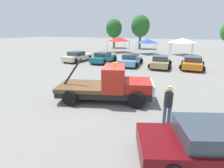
{
  "coord_description": "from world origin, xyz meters",
  "views": [
    {
      "loc": [
        4.15,
        -8.94,
        4.05
      ],
      "look_at": [
        0.5,
        0.0,
        1.05
      ],
      "focal_mm": 28.0,
      "sensor_mm": 36.0,
      "label": 1
    }
  ],
  "objects": [
    {
      "name": "canopy_tent_blue",
      "position": [
        -1.96,
        22.12,
        2.22
      ],
      "size": [
        3.12,
        3.12,
        2.59
      ],
      "color": "#9E9EA3",
      "rests_on": "ground"
    },
    {
      "name": "parked_car_cream",
      "position": [
        -8.96,
        10.91,
        0.65
      ],
      "size": [
        2.73,
        4.55,
        1.34
      ],
      "rotation": [
        0.0,
        0.0,
        1.45
      ],
      "color": "beige",
      "rests_on": "ground"
    },
    {
      "name": "tree_center",
      "position": [
        -5.3,
        30.82,
        4.83
      ],
      "size": [
        4.03,
        4.03,
        7.2
      ],
      "color": "brown",
      "rests_on": "ground"
    },
    {
      "name": "parked_car_orange",
      "position": [
        5.17,
        11.75,
        0.65
      ],
      "size": [
        2.62,
        4.69,
        1.34
      ],
      "rotation": [
        0.0,
        0.0,
        1.52
      ],
      "color": "orange",
      "rests_on": "ground"
    },
    {
      "name": "person_near_truck",
      "position": [
        3.76,
        -1.47,
        1.03
      ],
      "size": [
        0.39,
        0.39,
        1.75
      ],
      "rotation": [
        0.0,
        0.0,
        1.9
      ],
      "color": "#475B84",
      "rests_on": "ground"
    },
    {
      "name": "tow_truck",
      "position": [
        0.32,
        0.1,
        0.9
      ],
      "size": [
        5.88,
        3.54,
        2.51
      ],
      "rotation": [
        0.0,
        0.0,
        0.29
      ],
      "color": "black",
      "rests_on": "ground"
    },
    {
      "name": "parked_car_teal",
      "position": [
        -5.36,
        11.44,
        0.65
      ],
      "size": [
        2.48,
        4.54,
        1.34
      ],
      "rotation": [
        0.0,
        0.0,
        1.54
      ],
      "color": "#196670",
      "rests_on": "ground"
    },
    {
      "name": "tree_right",
      "position": [
        -11.42,
        30.47,
        4.37
      ],
      "size": [
        3.65,
        3.65,
        6.51
      ],
      "color": "brown",
      "rests_on": "ground"
    },
    {
      "name": "canopy_tent_red",
      "position": [
        -7.38,
        22.63,
        2.41
      ],
      "size": [
        3.34,
        3.34,
        2.81
      ],
      "color": "#9E9EA3",
      "rests_on": "ground"
    },
    {
      "name": "parked_car_skyblue",
      "position": [
        -1.56,
        10.98,
        0.65
      ],
      "size": [
        2.63,
        4.82,
        1.34
      ],
      "rotation": [
        0.0,
        0.0,
        1.64
      ],
      "color": "#669ED1",
      "rests_on": "ground"
    },
    {
      "name": "canopy_tent_white",
      "position": [
        3.68,
        23.24,
        2.4
      ],
      "size": [
        3.54,
        3.54,
        2.79
      ],
      "color": "#9E9EA3",
      "rests_on": "ground"
    },
    {
      "name": "ground_plane",
      "position": [
        0.0,
        0.0,
        0.0
      ],
      "size": [
        160.0,
        160.0,
        0.0
      ],
      "primitive_type": "plane",
      "color": "gray"
    },
    {
      "name": "foreground_car",
      "position": [
        5.43,
        -3.45,
        0.65
      ],
      "size": [
        5.29,
        3.46,
        1.34
      ],
      "rotation": [
        0.0,
        0.0,
        0.35
      ],
      "color": "#5B0A0F",
      "rests_on": "ground"
    },
    {
      "name": "parked_car_tan",
      "position": [
        1.87,
        10.95,
        0.65
      ],
      "size": [
        2.5,
        4.28,
        1.34
      ],
      "rotation": [
        0.0,
        0.0,
        1.62
      ],
      "color": "tan",
      "rests_on": "ground"
    }
  ]
}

